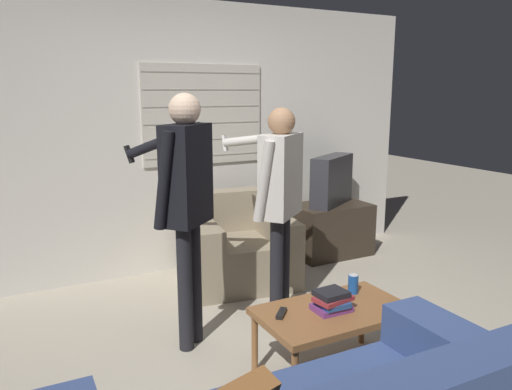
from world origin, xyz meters
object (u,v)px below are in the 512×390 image
Objects in this scene: coffee_table at (334,316)px; person_right_standing at (279,188)px; tv at (332,180)px; spare_remote at (281,313)px; person_left_standing at (185,192)px; soda_can at (353,284)px; book_stack at (332,301)px; armchair_beige at (237,247)px.

person_right_standing is (0.11, 0.86, 0.63)m from coffee_table.
person_right_standing reaches higher than tv.
tv is 2.52m from spare_remote.
soda_can is at bearing -75.57° from person_left_standing.
coffee_table is at bearing -136.77° from person_right_standing.
person_left_standing is at bearing 158.65° from spare_remote.
book_stack is (-1.39, -1.93, -0.31)m from tv.
coffee_table is 1.36× the size of tv.
armchair_beige is 4.32× the size of book_stack.
spare_remote is (-0.44, -0.79, -0.58)m from person_right_standing.
person_left_standing is 14.07× the size of spare_remote.
book_stack is at bearing -151.13° from soda_can.
armchair_beige is at bearing 84.71° from coffee_table.
tv reaches higher than book_stack.
book_stack is at bearing 22.90° from tv.
spare_remote is (-0.30, 0.09, -0.05)m from book_stack.
soda_can is at bearing 29.32° from coffee_table.
coffee_table is 0.31m from soda_can.
person_right_standing reaches higher than soda_can.
spare_remote is (-0.32, 0.08, 0.06)m from coffee_table.
tv is 2.11m from soda_can.
soda_can is at bearing 26.70° from tv.
tv reaches higher than armchair_beige.
soda_can is (0.28, 0.16, 0.00)m from book_stack.
armchair_beige is at bearing 116.78° from spare_remote.
soda_can is at bearing 102.23° from armchair_beige.
coffee_table is 0.57× the size of person_right_standing.
coffee_table is at bearing 24.21° from book_stack.
tv is 2.33m from person_left_standing.
person_left_standing reaches higher than coffee_table.
armchair_beige is 1.44m from person_left_standing.
tv is at bearing -160.74° from armchair_beige.
tv is 1.65m from person_right_standing.
coffee_table is 7.30× the size of soda_can.
person_right_standing is 6.63× the size of book_stack.
book_stack is at bearing -155.79° from coffee_table.
tv reaches higher than soda_can.
person_right_standing reaches higher than book_stack.
person_left_standing reaches higher than book_stack.
book_stack is (-0.03, -0.01, 0.10)m from coffee_table.
armchair_beige reaches higher than soda_can.
person_left_standing reaches higher than tv.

